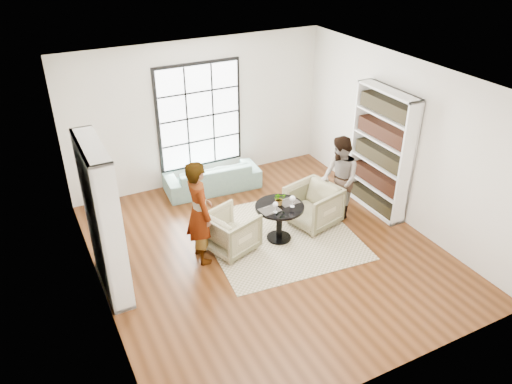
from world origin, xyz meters
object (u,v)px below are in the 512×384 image
sofa (212,177)px  flower_centerpiece (279,199)px  person_right (339,179)px  armchair_right (313,206)px  pedestal_table (279,215)px  armchair_left (231,232)px  person_left (199,212)px  wine_glass_left (275,205)px  wine_glass_right (293,199)px

sofa → flower_centerpiece: bearing=103.6°
person_right → armchair_right: bearing=-75.8°
person_right → pedestal_table: bearing=-69.1°
sofa → armchair_right: bearing=123.0°
sofa → armchair_left: 2.20m
person_left → person_right: 2.78m
person_left → flower_centerpiece: 1.45m
person_right → flower_centerpiece: (-1.33, -0.11, -0.01)m
pedestal_table → flower_centerpiece: bearing=67.6°
sofa → armchair_right: armchair_right is taller
person_right → wine_glass_left: bearing=-64.5°
armchair_left → flower_centerpiece: (0.90, -0.06, 0.44)m
armchair_left → person_left: 0.77m
person_right → flower_centerpiece: bearing=-70.9°
sofa → wine_glass_right: wine_glass_right is taller
armchair_right → person_right: bearing=76.2°
armchair_right → person_left: (-2.23, -0.05, 0.51)m
pedestal_table → armchair_left: size_ratio=1.08×
person_left → wine_glass_right: bearing=-97.6°
sofa → flower_centerpiece: (0.36, -2.19, 0.51)m
pedestal_table → sofa: (-0.34, 2.24, -0.21)m
armchair_right → wine_glass_right: size_ratio=3.94×
person_right → wine_glass_left: (-1.52, -0.30, 0.02)m
pedestal_table → wine_glass_left: size_ratio=4.25×
pedestal_table → wine_glass_right: 0.40m
wine_glass_right → flower_centerpiece: bearing=134.7°
sofa → person_left: person_left is taller
armchair_left → sofa: bearing=-33.0°
armchair_right → flower_centerpiece: bearing=-95.6°
armchair_right → person_right: 0.69m
wine_glass_left → wine_glass_right: 0.35m
armchair_right → person_right: (0.55, 0.00, 0.42)m
armchair_left → flower_centerpiece: bearing=-112.5°
sofa → wine_glass_left: size_ratio=9.74×
armchair_right → wine_glass_right: 0.82m
flower_centerpiece → wine_glass_right: bearing=-45.3°
person_left → flower_centerpiece: (1.45, -0.06, -0.10)m
person_left → pedestal_table: bearing=-93.9°
sofa → person_right: (1.69, -2.08, 0.53)m
person_left → wine_glass_right: (1.61, -0.22, -0.06)m
pedestal_table → wine_glass_left: 0.40m
sofa → armchair_left: bearing=80.1°
sofa → flower_centerpiece: flower_centerpiece is taller
pedestal_table → armchair_right: armchair_right is taller
person_right → wine_glass_left: size_ratio=8.08×
armchair_left → wine_glass_right: 1.18m
wine_glass_right → armchair_right: bearing=24.0°
pedestal_table → wine_glass_right: bearing=-33.1°
armchair_left → wine_glass_left: 0.89m
armchair_left → person_left: bearing=71.2°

